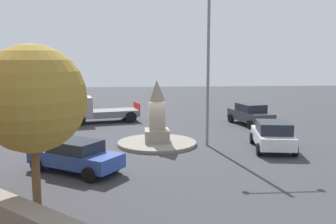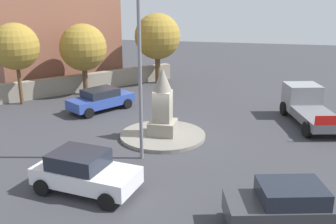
{
  "view_description": "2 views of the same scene",
  "coord_description": "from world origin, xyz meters",
  "px_view_note": "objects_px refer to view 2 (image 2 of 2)",
  "views": [
    {
      "loc": [
        -1.16,
        -21.91,
        5.13
      ],
      "look_at": [
        0.63,
        -0.03,
        1.89
      ],
      "focal_mm": 42.23,
      "sensor_mm": 36.0,
      "label": 1
    },
    {
      "loc": [
        18.38,
        4.18,
        7.32
      ],
      "look_at": [
        0.25,
        0.34,
        1.48
      ],
      "focal_mm": 41.06,
      "sensor_mm": 36.0,
      "label": 2
    }
  ],
  "objects_px": {
    "tree_mid_cluster": "(83,48)",
    "monument": "(163,106)",
    "tree_near_wall": "(157,37)",
    "corner_building": "(49,23)",
    "car_blue_parked_left": "(101,99)",
    "car_white_parked_right": "(84,171)",
    "truck_grey_passing": "(308,106)",
    "car_dark_grey_waiting": "(290,206)",
    "streetlamp": "(139,43)",
    "tree_far_corner": "(15,47)"
  },
  "relations": [
    {
      "from": "tree_mid_cluster",
      "to": "monument",
      "type": "bearing_deg",
      "value": 45.36
    },
    {
      "from": "tree_near_wall",
      "to": "tree_mid_cluster",
      "type": "height_order",
      "value": "tree_near_wall"
    },
    {
      "from": "corner_building",
      "to": "tree_near_wall",
      "type": "height_order",
      "value": "corner_building"
    },
    {
      "from": "monument",
      "to": "tree_mid_cluster",
      "type": "bearing_deg",
      "value": -134.64
    },
    {
      "from": "corner_building",
      "to": "car_blue_parked_left",
      "type": "bearing_deg",
      "value": 43.8
    },
    {
      "from": "monument",
      "to": "tree_mid_cluster",
      "type": "distance_m",
      "value": 10.72
    },
    {
      "from": "car_white_parked_right",
      "to": "tree_near_wall",
      "type": "distance_m",
      "value": 18.55
    },
    {
      "from": "truck_grey_passing",
      "to": "tree_mid_cluster",
      "type": "xyz_separation_m",
      "value": [
        -3.17,
        -15.26,
        2.51
      ]
    },
    {
      "from": "car_blue_parked_left",
      "to": "corner_building",
      "type": "distance_m",
      "value": 11.49
    },
    {
      "from": "tree_mid_cluster",
      "to": "car_dark_grey_waiting",
      "type": "bearing_deg",
      "value": 42.43
    },
    {
      "from": "streetlamp",
      "to": "monument",
      "type": "bearing_deg",
      "value": 172.95
    },
    {
      "from": "car_white_parked_right",
      "to": "truck_grey_passing",
      "type": "height_order",
      "value": "truck_grey_passing"
    },
    {
      "from": "monument",
      "to": "car_white_parked_right",
      "type": "height_order",
      "value": "monument"
    },
    {
      "from": "tree_mid_cluster",
      "to": "streetlamp",
      "type": "bearing_deg",
      "value": 35.02
    },
    {
      "from": "streetlamp",
      "to": "tree_far_corner",
      "type": "xyz_separation_m",
      "value": [
        -6.86,
        -10.36,
        -1.37
      ]
    },
    {
      "from": "monument",
      "to": "streetlamp",
      "type": "distance_m",
      "value": 4.52
    },
    {
      "from": "truck_grey_passing",
      "to": "tree_near_wall",
      "type": "relative_size",
      "value": 0.97
    },
    {
      "from": "corner_building",
      "to": "tree_mid_cluster",
      "type": "bearing_deg",
      "value": 49.29
    },
    {
      "from": "car_blue_parked_left",
      "to": "tree_mid_cluster",
      "type": "bearing_deg",
      "value": -144.06
    },
    {
      "from": "tree_mid_cluster",
      "to": "car_white_parked_right",
      "type": "bearing_deg",
      "value": 23.38
    },
    {
      "from": "streetlamp",
      "to": "car_blue_parked_left",
      "type": "relative_size",
      "value": 1.99
    },
    {
      "from": "car_white_parked_right",
      "to": "corner_building",
      "type": "bearing_deg",
      "value": -148.89
    },
    {
      "from": "tree_far_corner",
      "to": "tree_mid_cluster",
      "type": "bearing_deg",
      "value": 136.84
    },
    {
      "from": "tree_mid_cluster",
      "to": "tree_far_corner",
      "type": "distance_m",
      "value": 4.67
    },
    {
      "from": "car_blue_parked_left",
      "to": "truck_grey_passing",
      "type": "xyz_separation_m",
      "value": [
        -0.44,
        12.64,
        0.19
      ]
    },
    {
      "from": "tree_mid_cluster",
      "to": "tree_far_corner",
      "type": "bearing_deg",
      "value": -43.16
    },
    {
      "from": "streetlamp",
      "to": "corner_building",
      "type": "height_order",
      "value": "corner_building"
    },
    {
      "from": "car_dark_grey_waiting",
      "to": "tree_mid_cluster",
      "type": "distance_m",
      "value": 19.87
    },
    {
      "from": "streetlamp",
      "to": "tree_near_wall",
      "type": "distance_m",
      "value": 15.25
    },
    {
      "from": "truck_grey_passing",
      "to": "tree_mid_cluster",
      "type": "relative_size",
      "value": 1.08
    },
    {
      "from": "truck_grey_passing",
      "to": "tree_mid_cluster",
      "type": "bearing_deg",
      "value": -101.75
    },
    {
      "from": "truck_grey_passing",
      "to": "tree_near_wall",
      "type": "xyz_separation_m",
      "value": [
        -7.84,
        -10.88,
        2.88
      ]
    },
    {
      "from": "car_white_parked_right",
      "to": "tree_far_corner",
      "type": "height_order",
      "value": "tree_far_corner"
    },
    {
      "from": "car_blue_parked_left",
      "to": "truck_grey_passing",
      "type": "height_order",
      "value": "truck_grey_passing"
    },
    {
      "from": "car_dark_grey_waiting",
      "to": "tree_far_corner",
      "type": "relative_size",
      "value": 0.8
    },
    {
      "from": "car_white_parked_right",
      "to": "truck_grey_passing",
      "type": "relative_size",
      "value": 0.76
    },
    {
      "from": "truck_grey_passing",
      "to": "tree_far_corner",
      "type": "relative_size",
      "value": 1.02
    },
    {
      "from": "car_blue_parked_left",
      "to": "corner_building",
      "type": "relative_size",
      "value": 0.46
    },
    {
      "from": "car_white_parked_right",
      "to": "corner_building",
      "type": "distance_m",
      "value": 21.09
    },
    {
      "from": "car_blue_parked_left",
      "to": "tree_mid_cluster",
      "type": "distance_m",
      "value": 5.22
    },
    {
      "from": "tree_far_corner",
      "to": "car_white_parked_right",
      "type": "bearing_deg",
      "value": 41.61
    },
    {
      "from": "streetlamp",
      "to": "tree_mid_cluster",
      "type": "distance_m",
      "value": 12.65
    },
    {
      "from": "car_white_parked_right",
      "to": "tree_far_corner",
      "type": "relative_size",
      "value": 0.77
    },
    {
      "from": "monument",
      "to": "truck_grey_passing",
      "type": "relative_size",
      "value": 0.63
    },
    {
      "from": "monument",
      "to": "corner_building",
      "type": "height_order",
      "value": "corner_building"
    },
    {
      "from": "streetlamp",
      "to": "car_white_parked_right",
      "type": "bearing_deg",
      "value": -21.57
    },
    {
      "from": "monument",
      "to": "car_dark_grey_waiting",
      "type": "distance_m",
      "value": 9.19
    },
    {
      "from": "car_dark_grey_waiting",
      "to": "truck_grey_passing",
      "type": "xyz_separation_m",
      "value": [
        -11.36,
        1.97,
        0.14
      ]
    },
    {
      "from": "streetlamp",
      "to": "tree_far_corner",
      "type": "distance_m",
      "value": 12.5
    },
    {
      "from": "car_dark_grey_waiting",
      "to": "car_white_parked_right",
      "type": "xyz_separation_m",
      "value": [
        -0.96,
        -7.42,
        -0.0
      ]
    }
  ]
}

